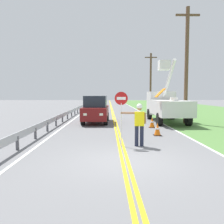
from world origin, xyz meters
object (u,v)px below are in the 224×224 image
oncoming_suv_nearest (96,109)px  utility_pole_near (187,64)px  flagger_worker (139,122)px  utility_pole_mid (151,80)px  utility_bucket_truck (166,104)px  stop_sign_paddle (121,106)px  traffic_cone_lead (157,129)px  traffic_cone_mid (152,123)px

oncoming_suv_nearest → utility_pole_near: utility_pole_near is taller
flagger_worker → oncoming_suv_nearest: oncoming_suv_nearest is taller
utility_pole_mid → oncoming_suv_nearest: bearing=-114.3°
utility_bucket_truck → stop_sign_paddle: bearing=-115.1°
utility_pole_near → traffic_cone_lead: (-3.27, -5.22, -4.20)m
stop_sign_paddle → oncoming_suv_nearest: stop_sign_paddle is taller
flagger_worker → utility_pole_near: bearing=59.1°
flagger_worker → stop_sign_paddle: size_ratio=0.78×
utility_bucket_truck → oncoming_suv_nearest: utility_bucket_truck is taller
flagger_worker → utility_pole_mid: bearing=78.4°
oncoming_suv_nearest → utility_pole_near: bearing=-3.6°
utility_pole_near → traffic_cone_lead: utility_pole_near is taller
flagger_worker → utility_pole_mid: utility_pole_mid is taller
flagger_worker → stop_sign_paddle: bearing=176.5°
utility_pole_near → traffic_cone_mid: utility_pole_near is taller
utility_bucket_truck → utility_pole_mid: utility_pole_mid is taller
stop_sign_paddle → utility_pole_near: size_ratio=0.27×
stop_sign_paddle → utility_bucket_truck: bearing=64.9°
traffic_cone_mid → utility_pole_near: bearing=37.4°
utility_pole_near → traffic_cone_lead: 7.45m
stop_sign_paddle → traffic_cone_lead: (2.11, 2.46, -1.37)m
utility_bucket_truck → utility_pole_near: utility_pole_near is taller
oncoming_suv_nearest → traffic_cone_mid: bearing=-35.1°
oncoming_suv_nearest → utility_bucket_truck: bearing=7.3°
utility_bucket_truck → flagger_worker: bearing=-110.8°
flagger_worker → traffic_cone_lead: bearing=61.8°
utility_pole_near → utility_pole_mid: 16.42m
stop_sign_paddle → utility_pole_near: 9.79m
oncoming_suv_nearest → traffic_cone_lead: oncoming_suv_nearest is taller
utility_pole_near → utility_bucket_truck: bearing=136.8°
traffic_cone_lead → traffic_cone_mid: size_ratio=1.00×
utility_pole_near → traffic_cone_mid: bearing=-142.6°
flagger_worker → traffic_cone_mid: size_ratio=2.61×
flagger_worker → utility_pole_mid: 24.86m
utility_pole_mid → traffic_cone_lead: bearing=-99.5°
oncoming_suv_nearest → utility_pole_near: (6.88, -0.44, 3.47)m
traffic_cone_lead → utility_pole_mid: bearing=80.5°
utility_pole_mid → traffic_cone_mid: (-3.34, -18.71, -3.94)m
stop_sign_paddle → traffic_cone_mid: size_ratio=3.33×
utility_pole_near → traffic_cone_mid: size_ratio=12.42×
utility_pole_mid → traffic_cone_mid: size_ratio=11.70×
traffic_cone_mid → traffic_cone_lead: bearing=-95.3°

